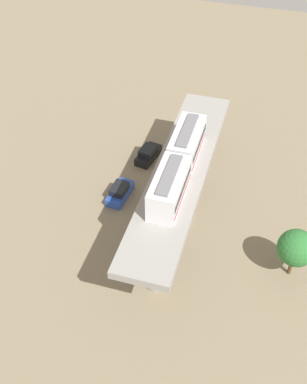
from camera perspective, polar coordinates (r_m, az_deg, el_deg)
ground_plane at (r=52.80m, az=2.92°, el=-3.14°), size 120.00×120.00×0.00m
viaduct at (r=49.05m, az=3.14°, el=1.17°), size 5.20×28.00×7.07m
train at (r=46.18m, az=2.98°, el=3.33°), size 2.64×13.55×3.24m
parked_car_blue at (r=54.73m, az=-4.02°, el=-0.03°), size 2.17×4.35×1.76m
parked_car_black at (r=59.84m, az=-0.63°, el=4.55°), size 2.56×4.46×1.76m
tree_near_viaduct at (r=46.91m, az=16.64°, el=-6.41°), size 3.62×3.62×5.61m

